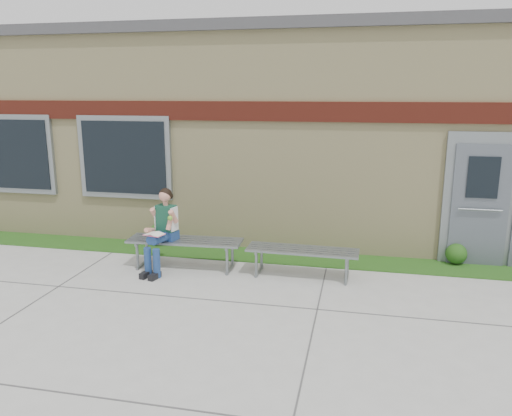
# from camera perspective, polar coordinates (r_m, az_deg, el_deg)

# --- Properties ---
(ground) EXTENTS (80.00, 80.00, 0.00)m
(ground) POSITION_cam_1_polar(r_m,az_deg,el_deg) (6.80, -2.00, -12.51)
(ground) COLOR #9E9E99
(ground) RESTS_ON ground
(grass_strip) EXTENTS (16.00, 0.80, 0.02)m
(grass_strip) POSITION_cam_1_polar(r_m,az_deg,el_deg) (9.16, 1.95, -5.54)
(grass_strip) COLOR #124513
(grass_strip) RESTS_ON ground
(school_building) EXTENTS (16.20, 6.22, 4.20)m
(school_building) POSITION_cam_1_polar(r_m,az_deg,el_deg) (12.05, 4.90, 9.11)
(school_building) COLOR beige
(school_building) RESTS_ON ground
(bench_left) EXTENTS (1.96, 0.63, 0.50)m
(bench_left) POSITION_cam_1_polar(r_m,az_deg,el_deg) (8.58, -8.11, -4.31)
(bench_left) COLOR slate
(bench_left) RESTS_ON ground
(bench_right) EXTENTS (1.81, 0.54, 0.47)m
(bench_right) POSITION_cam_1_polar(r_m,az_deg,el_deg) (8.14, 5.30, -5.40)
(bench_right) COLOR slate
(bench_right) RESTS_ON ground
(girl) EXTENTS (0.49, 0.84, 1.39)m
(girl) POSITION_cam_1_polar(r_m,az_deg,el_deg) (8.41, -10.68, -2.26)
(girl) COLOR navy
(girl) RESTS_ON ground
(shrub_mid) EXTENTS (0.42, 0.42, 0.42)m
(shrub_mid) POSITION_cam_1_polar(r_m,az_deg,el_deg) (9.96, -10.96, -2.90)
(shrub_mid) COLOR #124513
(shrub_mid) RESTS_ON grass_strip
(shrub_east) EXTENTS (0.36, 0.36, 0.36)m
(shrub_east) POSITION_cam_1_polar(r_m,az_deg,el_deg) (9.36, 21.92, -4.87)
(shrub_east) COLOR #124513
(shrub_east) RESTS_ON grass_strip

